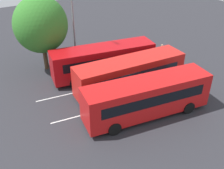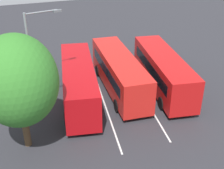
% 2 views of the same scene
% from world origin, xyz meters
% --- Properties ---
extents(ground_plane, '(71.65, 71.65, 0.00)m').
position_xyz_m(ground_plane, '(0.00, 0.00, 0.00)').
color(ground_plane, '#2B2B30').
extents(bus_far_left, '(10.28, 3.96, 3.07)m').
position_xyz_m(bus_far_left, '(-0.53, -3.63, 1.70)').
color(bus_far_left, red).
rests_on(bus_far_left, ground).
extents(bus_center_left, '(10.19, 3.17, 3.07)m').
position_xyz_m(bus_center_left, '(0.45, -0.02, 1.70)').
color(bus_center_left, red).
rests_on(bus_center_left, ground).
extents(bus_center_right, '(10.30, 4.20, 3.07)m').
position_xyz_m(bus_center_right, '(-0.11, 3.64, 1.70)').
color(bus_center_right, '#B70C11').
rests_on(bus_center_right, ground).
extents(pedestrian, '(0.42, 0.42, 1.83)m').
position_xyz_m(pedestrian, '(7.15, 3.37, 1.09)').
color(pedestrian, '#232833').
rests_on(pedestrian, ground).
extents(street_lamp, '(0.67, 2.52, 7.82)m').
position_xyz_m(street_lamp, '(-1.39, 6.88, 4.51)').
color(street_lamp, gray).
rests_on(street_lamp, ground).
extents(depot_tree, '(5.26, 4.73, 7.46)m').
position_xyz_m(depot_tree, '(-4.39, 8.18, 4.69)').
color(depot_tree, '#4C3823').
rests_on(depot_tree, ground).
extents(lane_stripe_outer_left, '(14.76, 2.24, 0.01)m').
position_xyz_m(lane_stripe_outer_left, '(0.00, -1.72, 0.00)').
color(lane_stripe_outer_left, silver).
rests_on(lane_stripe_outer_left, ground).
extents(lane_stripe_inner_left, '(14.76, 2.24, 0.01)m').
position_xyz_m(lane_stripe_inner_left, '(0.00, 1.72, 0.00)').
color(lane_stripe_inner_left, silver).
rests_on(lane_stripe_inner_left, ground).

